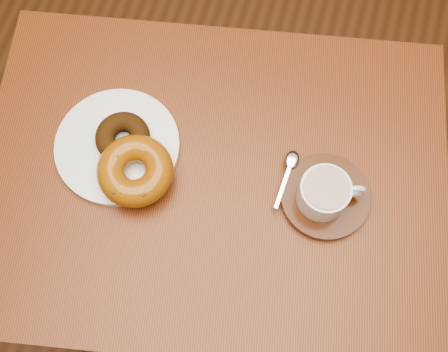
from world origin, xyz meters
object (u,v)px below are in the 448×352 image
(cafe_table, at_px, (214,198))
(donut_plate, at_px, (117,146))
(saucer, at_px, (325,197))
(coffee_cup, at_px, (325,193))

(cafe_table, xyz_separation_m, donut_plate, (-0.17, 0.01, 0.12))
(cafe_table, distance_m, saucer, 0.23)
(saucer, bearing_deg, donut_plate, -178.71)
(cafe_table, relative_size, coffee_cup, 8.41)
(cafe_table, height_order, donut_plate, donut_plate)
(cafe_table, bearing_deg, saucer, -5.87)
(saucer, bearing_deg, coffee_cup, -127.04)
(coffee_cup, bearing_deg, saucer, 34.21)
(donut_plate, bearing_deg, cafe_table, -2.31)
(saucer, distance_m, coffee_cup, 0.04)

